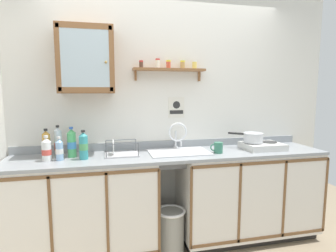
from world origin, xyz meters
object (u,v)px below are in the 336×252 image
object	(u,v)px
bottle_water_blue_0	(59,150)
bottle_detergent_teal_2	(84,146)
hot_plate_stove	(262,146)
bottle_juice_amber_1	(46,145)
mug	(218,148)
wall_cabinet	(86,60)
trash_bin	(171,230)
saucepan	(253,137)
dish_rack	(121,153)
sink	(179,154)
bottle_opaque_white_5	(47,150)
bottle_soda_green_3	(72,143)
warning_sign	(176,108)
bottle_water_clear_4	(58,143)

from	to	relation	value
bottle_water_blue_0	bottle_detergent_teal_2	xyz separation A→B (m)	(0.21, -0.01, 0.03)
hot_plate_stove	bottle_juice_amber_1	bearing A→B (deg)	177.79
mug	wall_cabinet	bearing A→B (deg)	169.00
trash_bin	wall_cabinet	bearing A→B (deg)	159.75
saucepan	dish_rack	xyz separation A→B (m)	(-1.38, 0.02, -0.10)
dish_rack	trash_bin	distance (m)	0.90
bottle_water_blue_0	sink	bearing A→B (deg)	3.68
hot_plate_stove	saucepan	bearing A→B (deg)	165.12
dish_rack	hot_plate_stove	bearing A→B (deg)	-1.92
trash_bin	dish_rack	bearing A→B (deg)	161.41
saucepan	bottle_opaque_white_5	size ratio (longest dim) A/B	1.39
bottle_opaque_white_5	mug	xyz separation A→B (m)	(1.59, -0.05, -0.05)
sink	bottle_soda_green_3	distance (m)	1.03
mug	warning_sign	size ratio (longest dim) A/B	0.59
bottle_water_clear_4	mug	world-z (taller)	bottle_water_clear_4
trash_bin	bottle_opaque_white_5	bearing A→B (deg)	175.55
hot_plate_stove	bottle_detergent_teal_2	bearing A→B (deg)	-179.13
bottle_juice_amber_1	bottle_opaque_white_5	size ratio (longest dim) A/B	1.21
bottle_opaque_white_5	warning_sign	world-z (taller)	warning_sign
bottle_detergent_teal_2	mug	world-z (taller)	bottle_detergent_teal_2
bottle_detergent_teal_2	warning_sign	distance (m)	1.05
hot_plate_stove	bottle_water_blue_0	xyz separation A→B (m)	(-2.02, -0.02, 0.06)
warning_sign	trash_bin	bearing A→B (deg)	-111.38
hot_plate_stove	bottle_water_clear_4	bearing A→B (deg)	176.56
bottle_detergent_teal_2	bottle_opaque_white_5	distance (m)	0.31
bottle_water_clear_4	mug	bearing A→B (deg)	-7.20
bottle_detergent_teal_2	trash_bin	xyz separation A→B (m)	(0.79, -0.08, -0.86)
hot_plate_stove	bottle_water_blue_0	distance (m)	2.02
bottle_juice_amber_1	bottle_opaque_white_5	world-z (taller)	bottle_juice_amber_1
dish_rack	trash_bin	world-z (taller)	dish_rack
dish_rack	warning_sign	world-z (taller)	warning_sign
bottle_soda_green_3	warning_sign	size ratio (longest dim) A/B	1.29
trash_bin	bottle_detergent_teal_2	bearing A→B (deg)	174.43
bottle_opaque_white_5	saucepan	bearing A→B (deg)	1.28
saucepan	trash_bin	size ratio (longest dim) A/B	0.72
bottle_water_blue_0	mug	bearing A→B (deg)	-1.91
hot_plate_stove	bottle_water_blue_0	size ratio (longest dim) A/B	1.89
dish_rack	trash_bin	xyz separation A→B (m)	(0.46, -0.15, -0.76)
bottle_juice_amber_1	warning_sign	xyz separation A→B (m)	(1.28, 0.21, 0.31)
wall_cabinet	warning_sign	size ratio (longest dim) A/B	2.83
bottle_detergent_teal_2	bottle_opaque_white_5	size ratio (longest dim) A/B	1.17
bottle_opaque_white_5	dish_rack	size ratio (longest dim) A/B	0.71
saucepan	bottle_opaque_white_5	xyz separation A→B (m)	(-2.02, -0.05, -0.03)
bottle_water_blue_0	bottle_soda_green_3	xyz separation A→B (m)	(0.09, 0.10, 0.03)
bottle_water_clear_4	hot_plate_stove	bearing A→B (deg)	-3.44
hot_plate_stove	mug	size ratio (longest dim) A/B	3.11
sink	trash_bin	bearing A→B (deg)	-126.93
bottle_water_blue_0	bottle_detergent_teal_2	size ratio (longest dim) A/B	0.80
trash_bin	saucepan	bearing A→B (deg)	8.08
bottle_opaque_white_5	trash_bin	bearing A→B (deg)	-4.45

